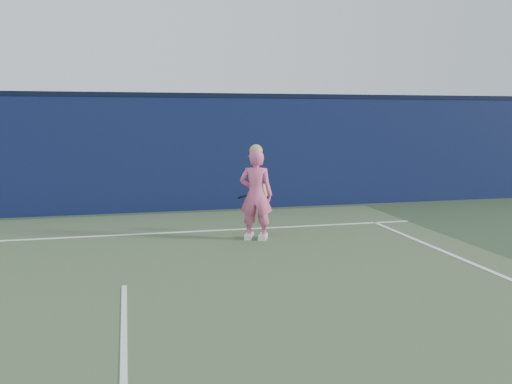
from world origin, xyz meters
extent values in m
plane|color=#2E452A|center=(0.00, 0.00, 0.00)|extent=(80.00, 80.00, 0.00)
cube|color=#0D153B|center=(0.00, 6.50, 1.25)|extent=(24.00, 0.40, 2.50)
cube|color=black|center=(0.00, 6.50, 2.55)|extent=(24.00, 0.42, 0.10)
imported|color=#EC5C92|center=(2.19, 3.16, 0.77)|extent=(0.66, 0.56, 1.54)
sphere|color=tan|center=(2.19, 3.16, 1.51)|extent=(0.22, 0.22, 0.22)
cube|color=white|center=(2.30, 3.11, 0.05)|extent=(0.22, 0.30, 0.10)
cube|color=white|center=(2.08, 3.21, 0.05)|extent=(0.22, 0.30, 0.10)
torus|color=black|center=(2.42, 3.61, 0.77)|extent=(0.33, 0.13, 0.33)
torus|color=gold|center=(2.42, 3.61, 0.77)|extent=(0.27, 0.09, 0.27)
cylinder|color=beige|center=(2.42, 3.61, 0.77)|extent=(0.27, 0.09, 0.26)
cylinder|color=black|center=(2.17, 3.64, 0.71)|extent=(0.30, 0.05, 0.11)
cylinder|color=black|center=(2.04, 3.66, 0.67)|extent=(0.13, 0.05, 0.07)
cube|color=white|center=(0.00, 4.00, 0.01)|extent=(11.00, 0.08, 0.01)
camera|label=1|loc=(0.08, -5.63, 2.06)|focal=38.00mm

